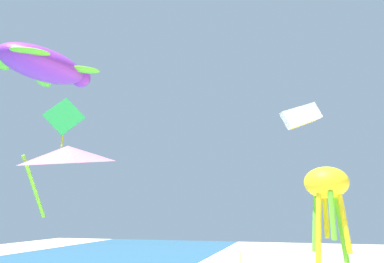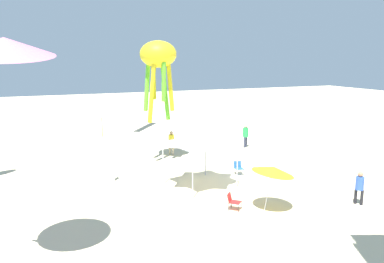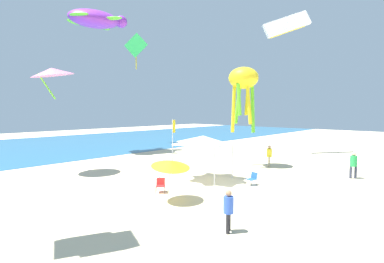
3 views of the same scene
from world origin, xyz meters
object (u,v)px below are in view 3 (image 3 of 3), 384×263
(folding_chair_left_of_tent, at_px, (161,184))
(kite_turtle_purple, at_px, (95,19))
(cooler_box, at_px, (156,180))
(kite_octopus_yellow, at_px, (243,82))
(person_watching_sky, at_px, (269,154))
(kite_parafoil_white, at_px, (287,25))
(canopy_tent, at_px, (203,140))
(person_kite_handler, at_px, (228,208))
(person_far_stroller, at_px, (354,163))
(kite_delta_pink, at_px, (52,72))
(folding_chair_right_of_tent, at_px, (252,178))
(banner_flag, at_px, (173,138))
(kite_diamond_green, at_px, (136,47))
(beach_umbrella, at_px, (171,164))

(folding_chair_left_of_tent, relative_size, kite_turtle_purple, 0.12)
(cooler_box, height_order, kite_octopus_yellow, kite_octopus_yellow)
(person_watching_sky, relative_size, kite_parafoil_white, 0.41)
(canopy_tent, distance_m, folding_chair_left_of_tent, 4.55)
(folding_chair_left_of_tent, bearing_deg, person_kite_handler, -61.38)
(person_far_stroller, distance_m, kite_delta_pink, 22.84)
(person_far_stroller, bearing_deg, folding_chair_right_of_tent, 18.48)
(banner_flag, distance_m, kite_delta_pink, 10.62)
(person_far_stroller, height_order, kite_delta_pink, kite_delta_pink)
(folding_chair_left_of_tent, bearing_deg, cooler_box, 103.18)
(canopy_tent, height_order, person_far_stroller, canopy_tent)
(banner_flag, distance_m, person_far_stroller, 13.89)
(person_watching_sky, distance_m, person_kite_handler, 14.39)
(folding_chair_right_of_tent, xyz_separation_m, banner_flag, (0.79, 8.29, 1.99))
(canopy_tent, height_order, kite_delta_pink, kite_delta_pink)
(person_kite_handler, bearing_deg, kite_diamond_green, 32.03)
(folding_chair_right_of_tent, distance_m, person_watching_sky, 6.85)
(person_far_stroller, bearing_deg, kite_octopus_yellow, -24.91)
(beach_umbrella, xyz_separation_m, person_kite_handler, (-1.07, -4.48, -1.03))
(banner_flag, bearing_deg, folding_chair_left_of_tent, -138.89)
(kite_diamond_green, distance_m, kite_parafoil_white, 20.85)
(canopy_tent, relative_size, kite_turtle_purple, 0.55)
(kite_delta_pink, bearing_deg, kite_diamond_green, 128.90)
(folding_chair_right_of_tent, xyz_separation_m, person_kite_handler, (-6.93, -3.05, 0.53))
(folding_chair_left_of_tent, distance_m, kite_turtle_purple, 22.93)
(person_far_stroller, relative_size, kite_turtle_purple, 0.28)
(person_watching_sky, bearing_deg, folding_chair_right_of_tent, 173.91)
(kite_diamond_green, bearing_deg, person_watching_sky, -24.94)
(kite_turtle_purple, bearing_deg, folding_chair_left_of_tent, -90.90)
(cooler_box, xyz_separation_m, person_kite_handler, (-2.97, -8.00, 0.80))
(banner_flag, relative_size, kite_octopus_yellow, 0.75)
(beach_umbrella, xyz_separation_m, person_watching_sky, (12.33, 0.77, -0.96))
(kite_turtle_purple, bearing_deg, folding_chair_right_of_tent, -74.18)
(person_watching_sky, relative_size, kite_octopus_yellow, 0.33)
(folding_chair_left_of_tent, distance_m, kite_octopus_yellow, 11.85)
(person_watching_sky, relative_size, person_far_stroller, 0.96)
(banner_flag, xyz_separation_m, kite_parafoil_white, (13.31, -3.88, 11.61))
(person_watching_sky, height_order, kite_delta_pink, kite_delta_pink)
(folding_chair_right_of_tent, distance_m, kite_octopus_yellow, 9.01)
(folding_chair_left_of_tent, bearing_deg, beach_umbrella, -69.12)
(canopy_tent, bearing_deg, person_kite_handler, -132.71)
(kite_diamond_green, bearing_deg, kite_parafoil_white, -4.33)
(folding_chair_left_of_tent, height_order, kite_diamond_green, kite_diamond_green)
(person_far_stroller, bearing_deg, kite_turtle_purple, -23.88)
(folding_chair_left_of_tent, distance_m, kite_diamond_green, 29.00)
(canopy_tent, height_order, beach_umbrella, canopy_tent)
(beach_umbrella, bearing_deg, kite_diamond_green, 57.30)
(kite_diamond_green, distance_m, kite_octopus_yellow, 22.38)
(folding_chair_right_of_tent, distance_m, person_kite_handler, 7.59)
(banner_flag, relative_size, kite_parafoil_white, 0.93)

